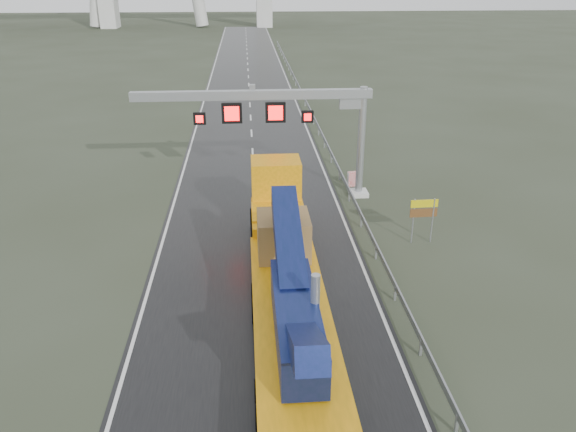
{
  "coord_description": "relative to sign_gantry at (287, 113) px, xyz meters",
  "views": [
    {
      "loc": [
        -0.38,
        -16.47,
        13.8
      ],
      "look_at": [
        1.41,
        7.61,
        3.2
      ],
      "focal_mm": 35.0,
      "sensor_mm": 36.0,
      "label": 1
    }
  ],
  "objects": [
    {
      "name": "striped_barrier",
      "position": [
        4.66,
        1.77,
        -5.1
      ],
      "size": [
        0.65,
        0.43,
        1.02
      ],
      "primitive_type": "cube",
      "rotation": [
        0.0,
        0.0,
        0.19
      ],
      "color": "red",
      "rests_on": "ground"
    },
    {
      "name": "road",
      "position": [
        -2.1,
        22.01,
        -5.6
      ],
      "size": [
        11.0,
        200.0,
        0.02
      ],
      "primitive_type": "cube",
      "color": "black",
      "rests_on": "ground"
    },
    {
      "name": "guardrail",
      "position": [
        4.0,
        12.01,
        -4.91
      ],
      "size": [
        0.2,
        140.0,
        1.4
      ],
      "primitive_type": null,
      "color": "gray",
      "rests_on": "ground"
    },
    {
      "name": "exit_sign_pair",
      "position": [
        6.9,
        -7.25,
        -3.81
      ],
      "size": [
        1.5,
        0.12,
        2.58
      ],
      "rotation": [
        0.0,
        0.0,
        0.04
      ],
      "color": "#9EA3A7",
      "rests_on": "ground"
    },
    {
      "name": "ground",
      "position": [
        -2.1,
        -17.99,
        -5.61
      ],
      "size": [
        400.0,
        400.0,
        0.0
      ],
      "primitive_type": "plane",
      "color": "#303626",
      "rests_on": "ground"
    },
    {
      "name": "heavy_haul_truck",
      "position": [
        -0.93,
        -12.05,
        -3.7
      ],
      "size": [
        3.23,
        21.07,
        4.94
      ],
      "rotation": [
        0.0,
        0.0,
        0.0
      ],
      "color": "#FFA50E",
      "rests_on": "ground"
    },
    {
      "name": "sign_gantry",
      "position": [
        0.0,
        0.0,
        0.0
      ],
      "size": [
        14.9,
        1.2,
        7.42
      ],
      "color": "silver",
      "rests_on": "ground"
    }
  ]
}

